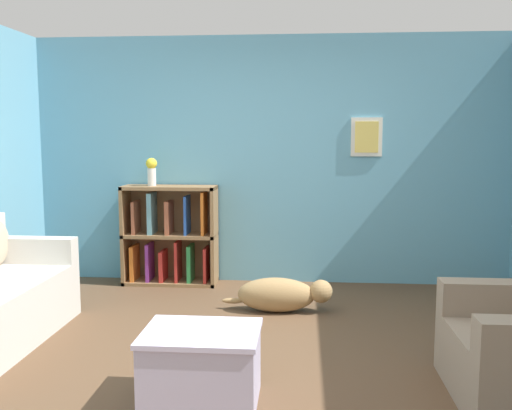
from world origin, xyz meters
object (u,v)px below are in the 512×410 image
(vase, at_px, (152,170))
(dog, at_px, (281,294))
(bookshelf, at_px, (170,237))
(coffee_table, at_px, (202,365))

(vase, bearing_deg, dog, -32.35)
(bookshelf, bearing_deg, vase, -173.15)
(bookshelf, bearing_deg, coffee_table, -73.12)
(bookshelf, distance_m, dog, 1.55)
(dog, relative_size, vase, 3.42)
(dog, bearing_deg, coffee_table, -102.61)
(vase, bearing_deg, bookshelf, 6.85)
(bookshelf, distance_m, vase, 0.73)
(dog, xyz_separation_m, vase, (-1.39, 0.88, 1.05))
(coffee_table, distance_m, vase, 3.01)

